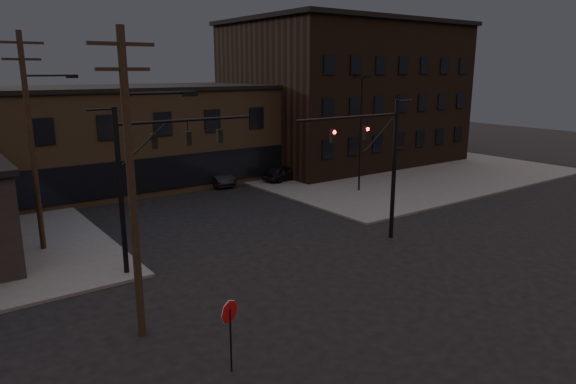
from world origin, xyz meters
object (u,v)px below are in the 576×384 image
Objects in this scene: traffic_signal_near at (381,156)px; parked_car_lot_a at (283,173)px; parked_car_lot_b at (337,161)px; stop_sign at (230,319)px; traffic_signal_far at (146,169)px; car_crossing at (216,176)px.

traffic_signal_near is 2.04× the size of parked_car_lot_a.
stop_sign is at bearing 142.04° from parked_car_lot_b.
stop_sign is at bearing -154.10° from traffic_signal_near.
parked_car_lot_b is at bearing 43.11° from stop_sign.
traffic_signal_far reaches higher than parked_car_lot_a.
stop_sign is at bearing -97.32° from traffic_signal_far.
parked_car_lot_b is 12.97m from car_crossing.
traffic_signal_near is 17.51m from parked_car_lot_a.
traffic_signal_far is 21.69m from parked_car_lot_a.
car_crossing is at bearing 62.68° from stop_sign.
stop_sign is 35.52m from parked_car_lot_b.
parked_car_lot_a is (18.29, 22.77, -1.03)m from stop_sign.
traffic_signal_far is 1.72× the size of car_crossing.
parked_car_lot_b is at bearing 0.45° from car_crossing.
parked_car_lot_b is at bearing 30.10° from traffic_signal_far.
traffic_signal_near is at bearing -84.56° from car_crossing.
traffic_signal_far is at bearing 82.68° from stop_sign.
parked_car_lot_b reaches higher than parked_car_lot_a.
parked_car_lot_a is at bearing 51.22° from stop_sign.
traffic_signal_far is at bearing -123.40° from car_crossing.
parked_car_lot_a is 7.77m from parked_car_lot_b.
traffic_signal_far is at bearing 115.66° from parked_car_lot_a.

